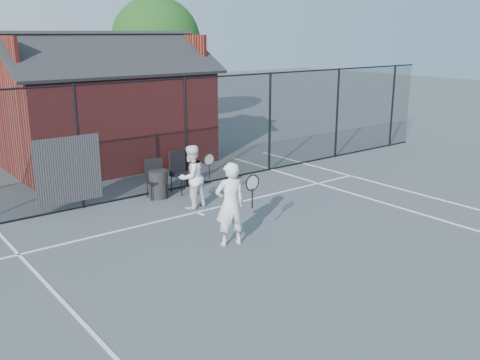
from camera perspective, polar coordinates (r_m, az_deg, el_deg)
ground at (r=10.58m, az=4.44°, el=-7.64°), size 80.00×80.00×0.00m
court_lines at (r=9.73m, az=9.75°, el=-9.94°), size 11.02×18.00×0.01m
fence at (r=13.95m, az=-10.32°, el=4.09°), size 22.04×3.00×3.00m
clubhouse at (r=17.83m, az=-14.10°, el=6.85°), size 6.50×4.36×4.19m
tree_right at (r=24.81m, az=-8.94°, el=14.31°), size 3.97×3.97×5.70m
player_front at (r=10.61m, az=-1.03°, el=-2.56°), size 0.81×0.64×1.71m
player_back at (r=12.91m, az=-5.20°, el=0.32°), size 0.90×0.74×1.56m
chair_left at (r=14.25m, az=-6.14°, el=0.77°), size 0.59×0.60×1.09m
chair_right at (r=13.88m, az=-8.92°, el=0.05°), size 0.57×0.58×0.99m
waste_bin at (r=13.94m, az=-8.69°, el=-0.43°), size 0.60×0.60×0.73m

